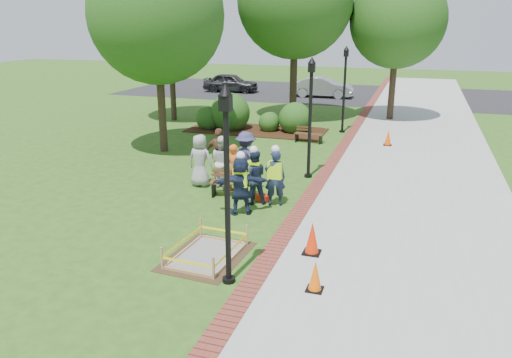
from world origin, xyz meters
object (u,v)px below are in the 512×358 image
(cone_front, at_px, (315,276))
(hivis_worker_c, at_px, (254,175))
(bench_near, at_px, (234,188))
(lamp_near, at_px, (227,173))
(hivis_worker_b, at_px, (275,176))
(hivis_worker_a, at_px, (241,183))
(wet_concrete_pad, at_px, (207,248))

(cone_front, bearing_deg, hivis_worker_c, 121.94)
(bench_near, distance_m, cone_front, 6.24)
(lamp_near, height_order, hivis_worker_b, lamp_near)
(hivis_worker_a, xyz_separation_m, hivis_worker_c, (0.07, 0.96, -0.03))
(hivis_worker_c, bearing_deg, bench_near, 152.56)
(lamp_near, relative_size, hivis_worker_a, 2.25)
(hivis_worker_b, height_order, hivis_worker_c, hivis_worker_b)
(hivis_worker_c, bearing_deg, hivis_worker_a, -94.26)
(hivis_worker_a, bearing_deg, cone_front, -51.12)
(bench_near, bearing_deg, wet_concrete_pad, -78.13)
(bench_near, height_order, hivis_worker_b, hivis_worker_b)
(hivis_worker_b, xyz_separation_m, hivis_worker_c, (-0.67, -0.04, -0.03))
(bench_near, relative_size, cone_front, 2.28)
(wet_concrete_pad, relative_size, hivis_worker_b, 1.27)
(wet_concrete_pad, relative_size, hivis_worker_c, 1.31)
(wet_concrete_pad, distance_m, hivis_worker_a, 2.99)
(hivis_worker_a, bearing_deg, wet_concrete_pad, -86.78)
(cone_front, distance_m, hivis_worker_c, 5.47)
(wet_concrete_pad, height_order, bench_near, bench_near)
(hivis_worker_b, bearing_deg, cone_front, -64.61)
(cone_front, distance_m, hivis_worker_a, 4.73)
(cone_front, height_order, hivis_worker_a, hivis_worker_a)
(wet_concrete_pad, bearing_deg, hivis_worker_a, 93.22)
(lamp_near, xyz_separation_m, hivis_worker_a, (-1.10, 3.86, -1.54))
(lamp_near, bearing_deg, hivis_worker_b, 94.23)
(hivis_worker_a, xyz_separation_m, hivis_worker_b, (0.74, 1.00, 0.00))
(cone_front, bearing_deg, lamp_near, -173.63)
(lamp_near, xyz_separation_m, hivis_worker_c, (-1.03, 4.82, -1.57))
(hivis_worker_a, distance_m, hivis_worker_b, 1.24)
(lamp_near, bearing_deg, cone_front, 6.37)
(bench_near, xyz_separation_m, hivis_worker_c, (0.81, -0.42, 0.65))
(bench_near, height_order, hivis_worker_c, hivis_worker_c)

